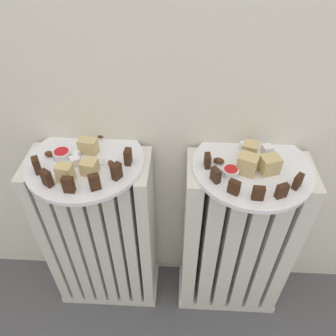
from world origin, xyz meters
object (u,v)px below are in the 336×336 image
Objects in this scene: plate_left at (85,161)px; jam_bowl_right at (231,172)px; jam_bowl_left at (62,154)px; radiator_left at (102,237)px; radiator_right at (235,242)px; plate_right at (252,167)px; fork at (99,169)px.

jam_bowl_right is (0.37, -0.04, 0.02)m from plate_left.
jam_bowl_left and jam_bowl_right have the same top height.
jam_bowl_right is at bearing -6.11° from radiator_left.
radiator_left is 1.00× the size of radiator_right.
plate_right is (0.44, 0.00, 0.00)m from plate_left.
radiator_right is at bearing 0.00° from radiator_left.
fork is at bearing 179.76° from jam_bowl_right.
plate_right is 7.64× the size of jam_bowl_right.
plate_right is at bearing 5.66° from fork.
plate_left is at bearing 180.00° from radiator_left.
jam_bowl_right is at bearing -6.11° from plate_left.
plate_right reaches higher than radiator_right.
fork reaches higher than radiator_left.
jam_bowl_right reaches higher than plate_right.
jam_bowl_right is (0.43, -0.05, -0.00)m from jam_bowl_left.
plate_right is at bearing 0.00° from plate_left.
fork is (0.05, -0.04, 0.01)m from plate_left.
fork is at bearing -174.34° from radiator_right.
radiator_left is 0.35m from jam_bowl_left.
jam_bowl_right is at bearing -5.97° from jam_bowl_left.
plate_left reaches higher than radiator_right.
radiator_right is 2.04× the size of plate_left.
plate_left and plate_right have the same top height.
radiator_left is 13.80× the size of jam_bowl_left.
radiator_left is 6.56× the size of fork.
jam_bowl_left reaches higher than plate_left.
jam_bowl_left is at bearing 179.38° from radiator_right.
fork is at bearing -174.34° from plate_right.
radiator_left is 0.51m from jam_bowl_right.
radiator_right is 15.61× the size of jam_bowl_right.
jam_bowl_left is at bearing 157.49° from fork.
plate_left is at bearing 139.90° from fork.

